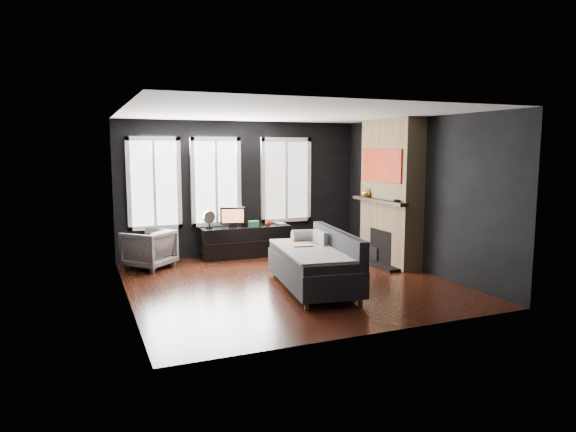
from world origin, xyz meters
name	(u,v)px	position (x,y,z in m)	size (l,w,h in m)	color
floor	(289,283)	(0.00, 0.00, 0.00)	(5.00, 5.00, 0.00)	black
ceiling	(289,113)	(0.00, 0.00, 2.70)	(5.00, 5.00, 0.00)	white
wall_back	(242,188)	(0.00, 2.50, 1.35)	(5.00, 0.02, 2.70)	black
wall_left	(125,207)	(-2.50, 0.00, 1.35)	(0.02, 5.00, 2.70)	black
wall_right	(420,194)	(2.50, 0.00, 1.35)	(0.02, 5.00, 2.70)	black
windows	(220,137)	(-0.45, 2.46, 2.38)	(4.00, 0.16, 1.76)	white
fireplace	(391,192)	(2.30, 0.60, 1.35)	(0.70, 1.62, 2.70)	#93724C
sofa	(313,260)	(0.20, -0.48, 0.45)	(1.06, 2.12, 0.91)	#242527
stripe_pillow	(320,243)	(0.48, -0.16, 0.66)	(0.09, 0.37, 0.37)	gray
armchair	(149,247)	(-1.95, 1.95, 0.38)	(0.75, 0.70, 0.77)	silver
media_console	(245,241)	(-0.04, 2.24, 0.31)	(1.79, 0.56, 0.61)	black
monitor	(233,216)	(-0.29, 2.22, 0.84)	(0.50, 0.11, 0.44)	black
desk_fan	(209,219)	(-0.76, 2.22, 0.79)	(0.25, 0.25, 0.36)	#989898
mug	(268,222)	(0.43, 2.16, 0.68)	(0.12, 0.10, 0.12)	#FA4016
book	(276,218)	(0.65, 2.27, 0.74)	(0.18, 0.02, 0.25)	tan
storage_box	(253,223)	(0.12, 2.16, 0.67)	(0.20, 0.13, 0.11)	#30773A
mantel_vase	(367,192)	(2.05, 1.05, 1.32)	(0.19, 0.20, 0.19)	gold
mantel_clock	(396,201)	(2.05, 0.05, 1.25)	(0.12, 0.12, 0.04)	black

